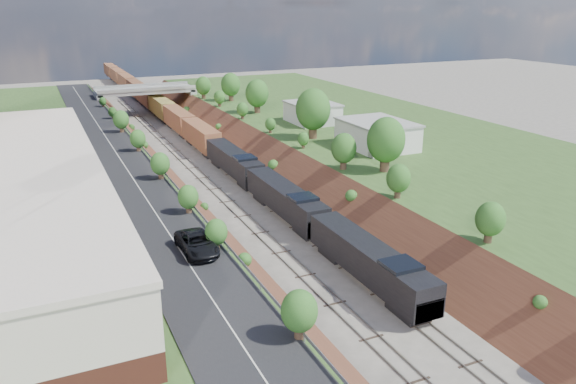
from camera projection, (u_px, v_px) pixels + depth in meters
name	position (u px, v px, depth m)	size (l,w,h in m)	color
platform_right	(396.00, 146.00, 102.37)	(44.00, 180.00, 5.00)	#324E20
embankment_left	(155.00, 190.00, 85.84)	(7.07, 180.00, 7.07)	brown
embankment_right	(286.00, 173.00, 94.50)	(7.07, 180.00, 7.07)	brown
rail_left_track	(208.00, 183.00, 89.12)	(1.58, 180.00, 0.18)	gray
rail_right_track	(239.00, 179.00, 91.17)	(1.58, 180.00, 0.18)	gray
road	(122.00, 162.00, 82.45)	(8.00, 180.00, 0.10)	black
guardrail	(150.00, 156.00, 83.74)	(0.10, 171.00, 0.70)	#99999E
commercial_building	(28.00, 195.00, 57.47)	(14.30, 62.30, 7.00)	brown
overpass	(146.00, 96.00, 142.02)	(24.50, 8.30, 7.40)	gray
white_building_near	(377.00, 135.00, 90.29)	(9.00, 12.00, 4.00)	silver
white_building_far	(312.00, 113.00, 109.11)	(8.00, 10.00, 3.60)	silver
tree_right_large	(386.00, 140.00, 76.63)	(5.25, 5.25, 7.61)	#473323
tree_left_crest	(237.00, 247.00, 48.81)	(2.45, 2.45, 3.55)	#473323
freight_train	(163.00, 108.00, 137.57)	(3.28, 201.19, 4.83)	black
suv	(197.00, 243.00, 52.19)	(2.97, 6.43, 1.79)	black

